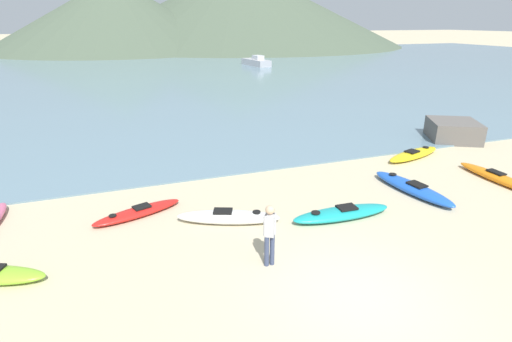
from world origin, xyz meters
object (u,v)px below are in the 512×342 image
kayak_on_sand_7 (138,212)px  moored_boat_1 (256,62)px  kayak_on_sand_6 (414,154)px  shoreline_rock (453,131)px  kayak_on_sand_0 (342,213)px  kayak_on_sand_3 (412,188)px  kayak_on_sand_1 (228,217)px  moored_boat_0 (296,50)px  kayak_on_sand_5 (499,178)px  person_near_foreground (270,232)px

kayak_on_sand_7 → moored_boat_1: 42.49m
kayak_on_sand_7 → moored_boat_1: size_ratio=0.52×
kayak_on_sand_6 → shoreline_rock: bearing=22.8°
moored_boat_1 → kayak_on_sand_0: bearing=-106.7°
moored_boat_1 → kayak_on_sand_3: bearing=-102.6°
kayak_on_sand_3 → moored_boat_1: 40.95m
kayak_on_sand_3 → kayak_on_sand_0: bearing=-166.2°
kayak_on_sand_1 → moored_boat_0: bearing=62.7°
kayak_on_sand_7 → moored_boat_1: bearing=65.0°
kayak_on_sand_6 → moored_boat_1: bearing=80.3°
kayak_on_sand_6 → kayak_on_sand_7: kayak_on_sand_6 is taller
kayak_on_sand_1 → kayak_on_sand_6: 9.69m
moored_boat_0 → shoreline_rock: size_ratio=2.13×
kayak_on_sand_3 → kayak_on_sand_7: 9.13m
kayak_on_sand_0 → moored_boat_1: size_ratio=0.59×
kayak_on_sand_5 → shoreline_rock: shoreline_rock is taller
kayak_on_sand_1 → person_near_foreground: person_near_foreground is taller
kayak_on_sand_5 → moored_boat_0: moored_boat_0 is taller
moored_boat_1 → kayak_on_sand_6: bearing=-99.7°
moored_boat_0 → moored_boat_1: 23.16m
kayak_on_sand_0 → moored_boat_0: size_ratio=0.64×
moored_boat_0 → kayak_on_sand_0: bearing=-114.3°
kayak_on_sand_5 → person_near_foreground: size_ratio=2.24×
kayak_on_sand_0 → person_near_foreground: size_ratio=1.99×
kayak_on_sand_0 → moored_boat_0: bearing=65.7°
kayak_on_sand_0 → kayak_on_sand_1: bearing=164.5°
moored_boat_0 → moored_boat_1: moored_boat_1 is taller
kayak_on_sand_7 → moored_boat_0: bearing=60.3°
shoreline_rock → moored_boat_0: bearing=72.4°
kayak_on_sand_3 → kayak_on_sand_6: size_ratio=1.04×
kayak_on_sand_6 → shoreline_rock: 3.96m
kayak_on_sand_7 → kayak_on_sand_6: bearing=7.8°
kayak_on_sand_3 → person_near_foreground: size_ratio=2.18×
kayak_on_sand_6 → person_near_foreground: size_ratio=2.10×
kayak_on_sand_3 → kayak_on_sand_5: 3.65m
kayak_on_sand_3 → person_near_foreground: 6.70m
kayak_on_sand_1 → moored_boat_1: moored_boat_1 is taller
kayak_on_sand_0 → kayak_on_sand_6: 7.10m
kayak_on_sand_0 → kayak_on_sand_3: (3.29, 0.81, 0.02)m
kayak_on_sand_0 → person_near_foreground: bearing=-152.7°
moored_boat_1 → shoreline_rock: 35.47m
kayak_on_sand_1 → person_near_foreground: 2.56m
kayak_on_sand_3 → kayak_on_sand_7: size_ratio=1.23×
kayak_on_sand_0 → kayak_on_sand_7: (-5.73, 2.27, -0.04)m
kayak_on_sand_1 → shoreline_rock: shoreline_rock is taller
kayak_on_sand_7 → shoreline_rock: shoreline_rock is taller
kayak_on_sand_0 → kayak_on_sand_1: kayak_on_sand_1 is taller
kayak_on_sand_1 → moored_boat_0: 65.27m
kayak_on_sand_0 → kayak_on_sand_6: kayak_on_sand_0 is taller
kayak_on_sand_7 → person_near_foreground: (2.77, -3.79, 0.79)m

